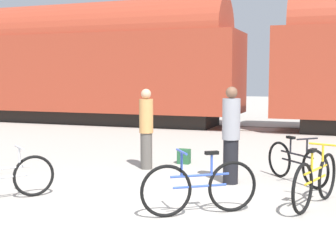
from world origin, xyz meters
TOP-DOWN VIEW (x-y plane):
  - ground_plane at (0.00, 0.00)m, footprint 80.00×80.00m
  - freight_train at (0.00, 11.06)m, footprint 27.39×2.87m
  - rail_near at (0.00, 10.34)m, footprint 39.39×0.07m
  - rail_far at (0.00, 11.78)m, footprint 39.39×0.07m
  - bicycle_black at (2.22, 2.28)m, footprint 1.24×1.35m
  - bicycle_blue at (1.07, -0.32)m, footprint 1.48×1.09m
  - bicycle_silver at (-2.14, -0.68)m, footprint 1.08×1.39m
  - bicycle_yellow at (2.64, 0.72)m, footprint 0.60×1.76m
  - person_in_tan at (-0.97, 2.54)m, footprint 0.30×0.30m
  - person_in_grey at (1.06, 1.79)m, footprint 0.33×0.33m
  - backpack at (-0.38, 3.39)m, footprint 0.28×0.20m

SIDE VIEW (x-z plane):
  - ground_plane at x=0.00m, z-range 0.00..0.00m
  - rail_near at x=0.00m, z-range 0.00..0.01m
  - rail_far at x=0.00m, z-range 0.00..0.01m
  - backpack at x=-0.38m, z-range 0.00..0.34m
  - bicycle_silver at x=-2.14m, z-range -0.06..0.81m
  - bicycle_black at x=2.22m, z-range -0.07..0.83m
  - bicycle_yellow at x=2.64m, z-range -0.07..0.88m
  - bicycle_blue at x=1.07m, z-range -0.07..0.88m
  - person_in_tan at x=-0.97m, z-range 0.02..1.76m
  - person_in_grey at x=1.06m, z-range 0.01..1.83m
  - freight_train at x=0.00m, z-range 0.13..5.22m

